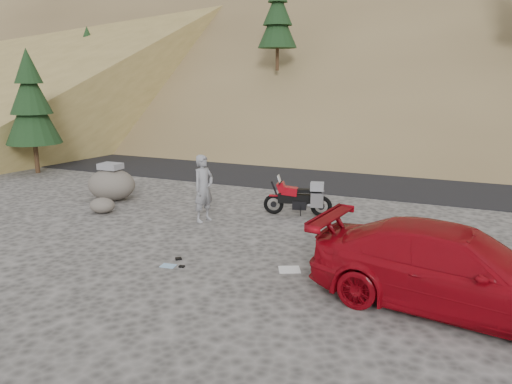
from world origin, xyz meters
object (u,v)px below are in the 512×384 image
Objects in this scene: man at (204,221)px; red_car at (450,308)px; boulder at (112,184)px; motorcycle at (301,198)px.

man reaches higher than red_car.
red_car is 11.24m from boulder.
motorcycle reaches higher than man.
motorcycle is 1.05× the size of man.
boulder is at bearing 173.13° from motorcycle.
boulder is (-10.53, 3.89, 0.53)m from red_car.
man is 7.23m from red_car.
red_car is at bearing -97.92° from man.
boulder reaches higher than motorcycle.
motorcycle is 1.09× the size of boulder.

